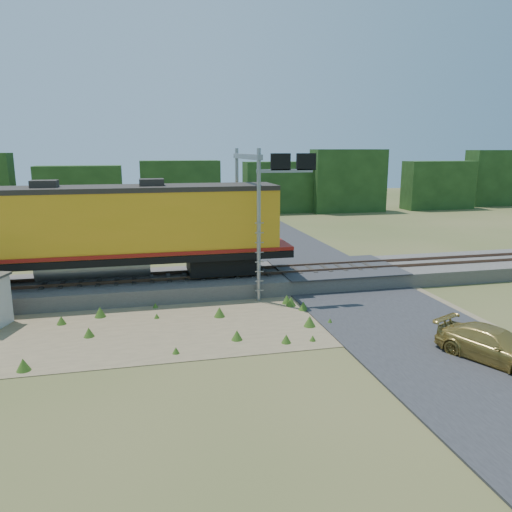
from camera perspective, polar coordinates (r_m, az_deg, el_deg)
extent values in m
plane|color=#475123|center=(22.31, -2.00, -7.81)|extent=(140.00, 140.00, 0.00)
cube|color=slate|center=(27.84, -4.40, -2.91)|extent=(70.00, 5.00, 0.80)
cube|color=brown|center=(27.03, -4.19, -2.31)|extent=(70.00, 0.10, 0.16)
cube|color=brown|center=(28.41, -4.64, -1.60)|extent=(70.00, 0.10, 0.16)
cube|color=#8C7754|center=(22.50, -7.30, -7.69)|extent=(26.00, 8.00, 0.03)
cube|color=#38383A|center=(29.56, 9.12, -1.27)|extent=(7.00, 5.20, 0.06)
cube|color=#38383A|center=(44.63, 1.35, 2.38)|extent=(7.00, 24.00, 0.08)
cube|color=#1B3513|center=(58.88, -9.27, 7.75)|extent=(36.00, 3.00, 6.50)
cube|color=#1B3513|center=(73.42, 23.96, 7.52)|extent=(50.00, 3.00, 6.00)
cube|color=black|center=(27.63, -3.88, -0.81)|extent=(3.75, 2.39, 0.94)
cube|color=black|center=(27.27, -18.07, -0.16)|extent=(20.82, 3.12, 0.37)
cylinder|color=gray|center=(27.38, -18.01, -1.18)|extent=(5.72, 1.25, 1.25)
cube|color=orange|center=(26.96, -18.32, 3.58)|extent=(19.26, 3.02, 3.23)
cube|color=maroon|center=(27.21, -18.12, 0.48)|extent=(20.82, 3.17, 0.19)
cube|color=#28231E|center=(26.78, -18.57, 7.26)|extent=(19.26, 3.07, 0.25)
cube|color=#28231E|center=(27.03, -23.03, 7.48)|extent=(1.25, 1.04, 0.47)
cube|color=#28231E|center=(26.65, -11.85, 8.13)|extent=(1.25, 1.04, 0.47)
cylinder|color=gray|center=(24.75, 0.31, 3.34)|extent=(0.20, 0.20, 7.65)
cylinder|color=gray|center=(30.17, -2.17, 4.93)|extent=(0.20, 0.20, 7.65)
cube|color=gray|center=(27.19, -1.08, 11.30)|extent=(0.27, 6.20, 0.27)
cube|color=gray|center=(24.81, 3.31, 9.69)|extent=(2.84, 0.16, 0.16)
cube|color=black|center=(24.74, 2.82, 10.70)|extent=(0.98, 0.16, 0.82)
cube|color=black|center=(25.13, 5.75, 10.68)|extent=(0.98, 0.16, 0.82)
imported|color=#AD8F40|center=(20.32, 25.62, -9.24)|extent=(3.35, 4.59, 1.23)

